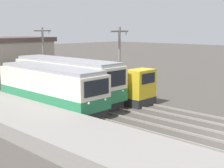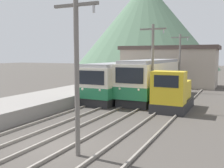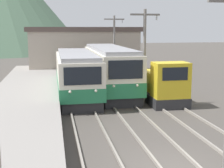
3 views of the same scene
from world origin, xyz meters
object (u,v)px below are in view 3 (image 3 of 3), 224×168
Objects in this scene: shunting_locomotive at (163,86)px; catenary_mast_mid at (144,54)px; commuter_train_left at (76,76)px; commuter_train_center at (109,71)px; catenary_mast_far at (114,45)px.

shunting_locomotive is 0.74× the size of catenary_mast_mid.
commuter_train_left is 0.88× the size of commuter_train_center.
commuter_train_left is 5.80m from catenary_mast_mid.
commuter_train_center reaches higher than commuter_train_left.
catenary_mast_far is (0.00, 10.41, 0.00)m from catenary_mast_mid.
commuter_train_left is at bearing 142.01° from catenary_mast_mid.
catenary_mast_far is (-1.49, 10.09, 2.31)m from shunting_locomotive.
commuter_train_left is at bearing -121.46° from catenary_mast_far.
catenary_mast_mid and catenary_mast_far have the same top height.
commuter_train_left reaches higher than shunting_locomotive.
commuter_train_left is 1.64× the size of catenary_mast_far.
commuter_train_center is at bearing 107.02° from catenary_mast_mid.
shunting_locomotive is (5.80, -3.05, -0.39)m from commuter_train_left.
commuter_train_center is 2.51× the size of shunting_locomotive.
shunting_locomotive is 10.46m from catenary_mast_far.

